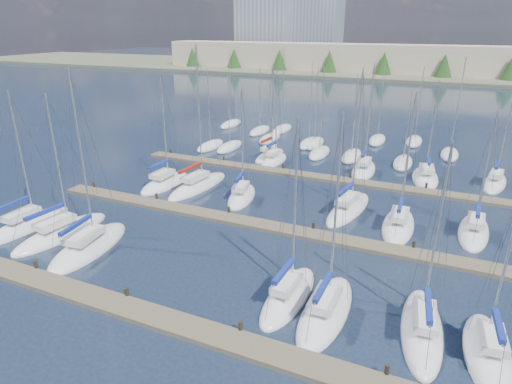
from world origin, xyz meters
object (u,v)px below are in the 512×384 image
at_px(sailboat_n, 270,156).
at_px(sailboat_j, 242,196).
at_px(sailboat_i, 198,185).
at_px(sailboat_l, 398,225).
at_px(sailboat_f, 422,329).
at_px(sailboat_c, 89,246).
at_px(sailboat_p, 364,170).
at_px(sailboat_m, 474,231).
at_px(sailboat_o, 274,160).
at_px(sailboat_r, 495,183).
at_px(sailboat_h, 165,183).
at_px(sailboat_g, 487,352).
at_px(sailboat_a, 28,225).
at_px(sailboat_d, 288,296).
at_px(sailboat_e, 326,311).
at_px(sailboat_b, 62,233).
at_px(sailboat_q, 425,178).
at_px(sailboat_k, 348,209).

distance_m(sailboat_n, sailboat_j, 14.55).
height_order(sailboat_i, sailboat_l, sailboat_i).
bearing_deg(sailboat_f, sailboat_c, 174.97).
bearing_deg(sailboat_p, sailboat_l, -70.58).
relative_size(sailboat_f, sailboat_m, 1.08).
bearing_deg(sailboat_o, sailboat_r, 6.65).
distance_m(sailboat_r, sailboat_h, 35.95).
relative_size(sailboat_g, sailboat_r, 0.93).
height_order(sailboat_f, sailboat_o, sailboat_o).
bearing_deg(sailboat_i, sailboat_j, -3.50).
height_order(sailboat_a, sailboat_o, sailboat_a).
bearing_deg(sailboat_p, sailboat_g, -69.64).
distance_m(sailboat_i, sailboat_c, 15.05).
relative_size(sailboat_p, sailboat_f, 1.12).
relative_size(sailboat_a, sailboat_f, 1.04).
distance_m(sailboat_a, sailboat_l, 31.98).
bearing_deg(sailboat_n, sailboat_a, -105.72).
relative_size(sailboat_p, sailboat_j, 1.13).
bearing_deg(sailboat_h, sailboat_p, 36.35).
bearing_deg(sailboat_d, sailboat_o, 115.66).
bearing_deg(sailboat_n, sailboat_h, -108.29).
bearing_deg(sailboat_j, sailboat_a, -148.27).
height_order(sailboat_g, sailboat_l, sailboat_l).
xyz_separation_m(sailboat_e, sailboat_c, (-19.02, 0.35, -0.01)).
xyz_separation_m(sailboat_b, sailboat_c, (3.79, -0.81, 0.01)).
distance_m(sailboat_f, sailboat_m, 15.10).
bearing_deg(sailboat_r, sailboat_c, -125.38).
bearing_deg(sailboat_q, sailboat_d, -109.07).
height_order(sailboat_q, sailboat_p, sailboat_p).
height_order(sailboat_b, sailboat_n, sailboat_n).
xyz_separation_m(sailboat_n, sailboat_h, (-6.51, -14.19, -0.02)).
height_order(sailboat_m, sailboat_l, sailboat_l).
relative_size(sailboat_k, sailboat_r, 1.10).
bearing_deg(sailboat_k, sailboat_e, -74.02).
xyz_separation_m(sailboat_k, sailboat_f, (7.61, -15.20, -0.00)).
relative_size(sailboat_d, sailboat_p, 0.93).
xyz_separation_m(sailboat_b, sailboat_l, (25.35, 12.91, 0.01)).
bearing_deg(sailboat_d, sailboat_j, 127.77).
distance_m(sailboat_a, sailboat_k, 28.59).
xyz_separation_m(sailboat_q, sailboat_n, (-19.27, 0.74, 0.03)).
bearing_deg(sailboat_b, sailboat_c, -6.52).
distance_m(sailboat_c, sailboat_r, 41.55).
distance_m(sailboat_i, sailboat_l, 20.86).
distance_m(sailboat_e, sailboat_c, 19.03).
distance_m(sailboat_q, sailboat_k, 13.62).
bearing_deg(sailboat_e, sailboat_m, 62.11).
xyz_separation_m(sailboat_j, sailboat_r, (23.50, 14.74, 0.01)).
height_order(sailboat_o, sailboat_j, sailboat_o).
xyz_separation_m(sailboat_k, sailboat_j, (-10.49, -1.29, -0.00)).
bearing_deg(sailboat_d, sailboat_c, -177.42).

